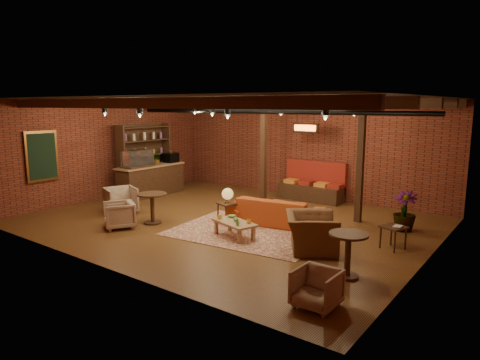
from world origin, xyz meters
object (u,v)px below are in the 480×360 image
Objects in this scene: armchair_right at (311,226)px; armchair_far at (317,287)px; round_table_right at (348,248)px; side_table_book at (394,228)px; side_table_lamp at (228,197)px; armchair_a at (121,199)px; coffee_table at (234,223)px; sofa at (276,211)px; armchair_b at (119,214)px; round_table_left at (152,203)px; plant_tall at (407,171)px.

armchair_right reaches higher than armchair_far.
side_table_book is at bearing 85.06° from round_table_right.
side_table_lamp is 1.13× the size of armchair_a.
armchair_far reaches higher than coffee_table.
armchair_far reaches higher than side_table_book.
sofa is 2.90× the size of armchair_a.
side_table_book is at bearing 53.89° from armchair_b.
armchair_right is (1.84, 0.27, 0.18)m from coffee_table.
round_table_right is 1.39m from armchair_far.
armchair_far is at bearing -91.59° from side_table_book.
plant_tall reaches higher than round_table_left.
side_table_book is (1.37, 1.11, -0.06)m from armchair_right.
side_table_lamp reaches higher than side_table_book.
round_table_left is at bearing -163.20° from side_table_book.
side_table_book is (3.21, 1.38, 0.12)m from coffee_table.
armchair_right is 1.51m from round_table_right.
armchair_far is at bearing -86.62° from round_table_right.
armchair_far is at bearing -35.67° from side_table_lamp.
armchair_far is at bearing -17.02° from round_table_left.
armchair_b is 1.11× the size of armchair_far.
coffee_table is 1.31× the size of side_table_lamp.
plant_tall is at bearing 44.03° from coffee_table.
sofa is 1.53m from coffee_table.
side_table_book is 2.04m from round_table_right.
side_table_lamp is 1.29× the size of armchair_b.
armchair_a is at bearing -167.98° from side_table_book.
plant_tall is (3.86, 2.07, 0.77)m from side_table_lamp.
coffee_table is at bearing 52.92° from armchair_b.
side_table_lamp reaches higher than sofa.
armchair_right is at bearing 8.45° from coffee_table.
coffee_table is 4.33m from plant_tall.
round_table_right reaches higher than round_table_left.
sofa is 1.97× the size of coffee_table.
armchair_b is 0.89× the size of round_table_right.
armchair_a is at bearing 171.85° from armchair_b.
plant_tall is at bearing -163.27° from sofa.
plant_tall is (5.43, 3.22, 0.94)m from round_table_left.
round_table_right is at bearing -72.37° from armchair_a.
sofa is 3.20m from round_table_left.
coffee_table is at bearing 65.88° from armchair_right.
armchair_a is at bearing 12.57° from sofa.
sofa reaches higher than coffee_table.
coffee_table is 1.69× the size of armchair_b.
round_table_left is (-2.43, -0.32, 0.20)m from coffee_table.
coffee_table is at bearing 147.94° from armchair_far.
side_table_lamp is 4.44m from plant_tall.
armchair_a is 1.27× the size of armchair_far.
plant_tall is at bearing -56.44° from armchair_right.
armchair_b is 1.26× the size of side_table_book.
coffee_table is at bearing 73.88° from sofa.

